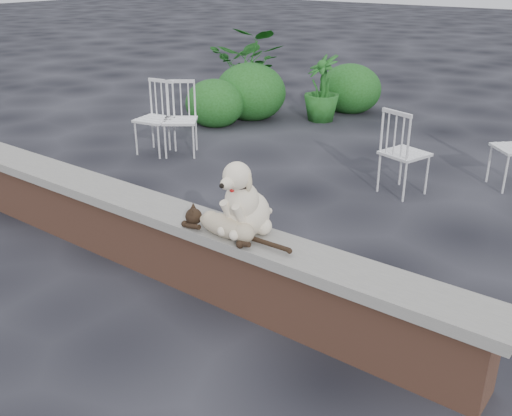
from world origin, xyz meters
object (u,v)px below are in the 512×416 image
Objects in this scene: chair_a at (180,119)px; potted_plant_b at (322,88)px; potted_plant_a at (250,69)px; cat at (226,225)px; chair_b at (154,118)px; dog at (248,195)px; chair_c at (405,152)px.

potted_plant_b reaches higher than chair_a.
potted_plant_a reaches higher than potted_plant_b.
chair_a is at bearing 140.80° from cat.
chair_b is 1.00× the size of chair_a.
chair_a is at bearing -101.84° from potted_plant_b.
cat is at bearing -53.99° from potted_plant_a.
potted_plant_a reaches higher than chair_a.
dog is 0.60× the size of chair_b.
chair_b is at bearing 170.21° from chair_a.
potted_plant_b is at bearing 40.96° from chair_a.
dog reaches higher than potted_plant_b.
potted_plant_b reaches higher than chair_b.
chair_b is at bearing 148.06° from dog.
chair_b is 2.89m from potted_plant_b.
chair_c is 3.17m from potted_plant_b.
potted_plant_a is (-0.79, 2.51, 0.22)m from chair_a.
dog is 3.87m from chair_b.
chair_b is 0.92× the size of potted_plant_b.
potted_plant_a is (-0.49, 2.67, 0.22)m from chair_b.
chair_a is (-2.89, 2.30, -0.39)m from dog.
potted_plant_a is at bearing -176.07° from potted_plant_b.
chair_c is 4.21m from potted_plant_a.
potted_plant_a reaches higher than chair_c.
dog is at bearing 106.98° from chair_c.
chair_a is 0.68× the size of potted_plant_a.
chair_a is 2.65m from potted_plant_a.
potted_plant_a is at bearing 90.48° from chair_b.
chair_b is at bearing -107.14° from potted_plant_b.
chair_a is at bearing 143.37° from dog.
chair_b reaches higher than cat.
chair_c is (-0.02, 2.75, -0.39)m from dog.
potted_plant_a is at bearing 129.26° from dog.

